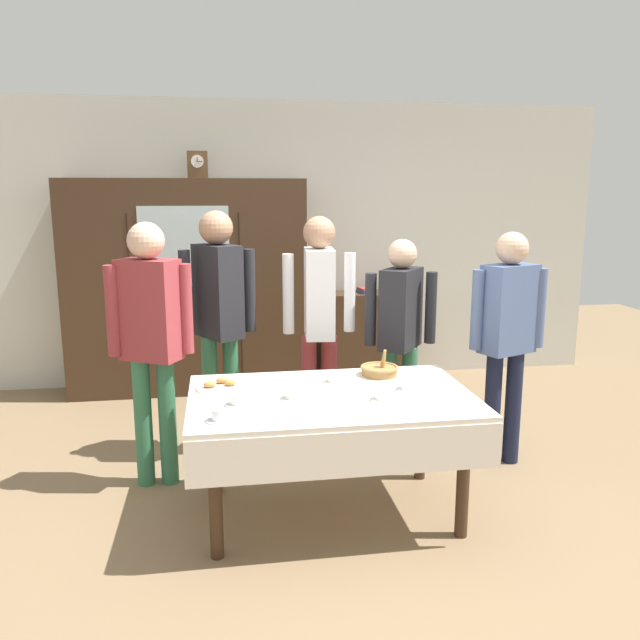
{
  "coord_description": "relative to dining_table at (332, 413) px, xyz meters",
  "views": [
    {
      "loc": [
        -0.61,
        -3.6,
        1.86
      ],
      "look_at": [
        0.0,
        0.2,
        1.08
      ],
      "focal_mm": 35.77,
      "sensor_mm": 36.0,
      "label": 1
    }
  ],
  "objects": [
    {
      "name": "ground_plane",
      "position": [
        0.0,
        0.23,
        -0.63
      ],
      "size": [
        12.0,
        12.0,
        0.0
      ],
      "primitive_type": "plane",
      "color": "#846B4C",
      "rests_on": "ground"
    },
    {
      "name": "back_wall",
      "position": [
        0.0,
        2.88,
        0.72
      ],
      "size": [
        6.4,
        0.1,
        2.7
      ],
      "primitive_type": "cube",
      "color": "silver",
      "rests_on": "ground"
    },
    {
      "name": "dining_table",
      "position": [
        0.0,
        0.0,
        0.0
      ],
      "size": [
        1.6,
        1.02,
        0.73
      ],
      "color": "#3D2819",
      "rests_on": "ground"
    },
    {
      "name": "wall_cabinet",
      "position": [
        -0.9,
        2.59,
        0.36
      ],
      "size": [
        2.18,
        0.46,
        1.97
      ],
      "color": "#3D2819",
      "rests_on": "ground"
    },
    {
      "name": "mantel_clock",
      "position": [
        -0.77,
        2.59,
        1.46
      ],
      "size": [
        0.18,
        0.11,
        0.24
      ],
      "color": "brown",
      "rests_on": "wall_cabinet"
    },
    {
      "name": "bookshelf_low",
      "position": [
        0.81,
        2.64,
        -0.19
      ],
      "size": [
        0.94,
        0.35,
        0.88
      ],
      "color": "#3D2819",
      "rests_on": "ground"
    },
    {
      "name": "book_stack",
      "position": [
        0.81,
        2.64,
        0.28
      ],
      "size": [
        0.17,
        0.2,
        0.05
      ],
      "color": "#2D5184",
      "rests_on": "bookshelf_low"
    },
    {
      "name": "tea_cup_far_left",
      "position": [
        -0.53,
        -0.07,
        0.13
      ],
      "size": [
        0.13,
        0.13,
        0.06
      ],
      "color": "silver",
      "rests_on": "dining_table"
    },
    {
      "name": "tea_cup_center",
      "position": [
        -0.23,
        -0.02,
        0.13
      ],
      "size": [
        0.13,
        0.13,
        0.06
      ],
      "color": "silver",
      "rests_on": "dining_table"
    },
    {
      "name": "tea_cup_near_right",
      "position": [
        -0.63,
        -0.3,
        0.13
      ],
      "size": [
        0.13,
        0.13,
        0.06
      ],
      "color": "white",
      "rests_on": "dining_table"
    },
    {
      "name": "tea_cup_front_edge",
      "position": [
        0.06,
        0.25,
        0.13
      ],
      "size": [
        0.13,
        0.13,
        0.06
      ],
      "color": "white",
      "rests_on": "dining_table"
    },
    {
      "name": "tea_cup_mid_right",
      "position": [
        0.45,
        0.04,
        0.13
      ],
      "size": [
        0.13,
        0.13,
        0.06
      ],
      "color": "white",
      "rests_on": "dining_table"
    },
    {
      "name": "tea_cup_back_edge",
      "position": [
        0.26,
        -0.11,
        0.13
      ],
      "size": [
        0.13,
        0.13,
        0.06
      ],
      "color": "white",
      "rests_on": "dining_table"
    },
    {
      "name": "bread_basket",
      "position": [
        0.37,
        0.36,
        0.13
      ],
      "size": [
        0.24,
        0.24,
        0.16
      ],
      "color": "#9E7542",
      "rests_on": "dining_table"
    },
    {
      "name": "pastry_plate",
      "position": [
        -0.62,
        0.25,
        0.11
      ],
      "size": [
        0.28,
        0.28,
        0.05
      ],
      "color": "white",
      "rests_on": "dining_table"
    },
    {
      "name": "spoon_far_left",
      "position": [
        -0.13,
        0.33,
        0.1
      ],
      "size": [
        0.12,
        0.02,
        0.01
      ],
      "color": "silver",
      "rests_on": "dining_table"
    },
    {
      "name": "spoon_back_edge",
      "position": [
        -0.18,
        -0.28,
        0.1
      ],
      "size": [
        0.12,
        0.02,
        0.01
      ],
      "color": "silver",
      "rests_on": "dining_table"
    },
    {
      "name": "person_behind_table_left",
      "position": [
        0.66,
        0.91,
        0.3
      ],
      "size": [
        0.52,
        0.41,
        1.53
      ],
      "color": "#33704C",
      "rests_on": "ground"
    },
    {
      "name": "person_near_right_end",
      "position": [
        -0.62,
        1.05,
        0.43
      ],
      "size": [
        0.52,
        0.41,
        1.73
      ],
      "color": "#33704C",
      "rests_on": "ground"
    },
    {
      "name": "person_by_cabinet",
      "position": [
        1.29,
        0.55,
        0.34
      ],
      "size": [
        0.52,
        0.32,
        1.6
      ],
      "color": "#191E38",
      "rests_on": "ground"
    },
    {
      "name": "person_behind_table_right",
      "position": [
        0.09,
        1.03,
        0.4
      ],
      "size": [
        0.52,
        0.38,
        1.69
      ],
      "color": "#933338",
      "rests_on": "ground"
    },
    {
      "name": "person_beside_shelf",
      "position": [
        -1.04,
        0.6,
        0.4
      ],
      "size": [
        0.52,
        0.35,
        1.68
      ],
      "color": "#33704C",
      "rests_on": "ground"
    }
  ]
}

